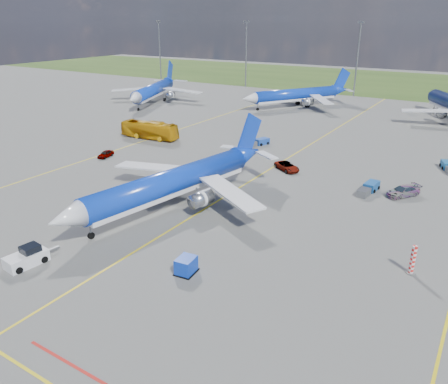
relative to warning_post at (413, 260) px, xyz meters
The scene contains 17 objects.
ground 27.24m from the warning_post, 162.90° to the right, with size 400.00×400.00×0.00m, color #565654.
grass_strip 144.37m from the warning_post, 100.38° to the left, with size 400.00×80.00×0.01m, color #2D4719.
taxiway_lines 32.52m from the warning_post, 142.66° to the left, with size 60.25×160.00×0.02m.
floodlight_masts 103.84m from the warning_post, 98.91° to the left, with size 202.20×0.50×22.70m.
warning_post is the anchor object (origin of this frame).
bg_jet_nw 102.14m from the warning_post, 144.58° to the left, with size 30.11×39.51×10.35m, color #0C33B4, non-canonical shape.
bg_jet_nnw 87.15m from the warning_post, 120.75° to the left, with size 28.28×37.11×9.72m, color #0C33B4, non-canonical shape.
main_airliner 30.18m from the warning_post, behind, with size 28.48×37.37×9.79m, color #0C33B4, non-canonical shape.
pushback_tug 38.43m from the warning_post, 150.57° to the right, with size 2.58×5.76×1.92m.
uld_container 22.12m from the warning_post, 148.29° to the right, with size 1.62×2.03×1.62m, color #0C33B2.
apron_bus 62.09m from the warning_post, 155.05° to the left, with size 2.97×12.70×3.54m, color #D1920C.
service_car_a 55.50m from the warning_post, 167.77° to the left, with size 1.44×3.57×1.22m, color #999999.
service_car_b 32.30m from the warning_post, 136.31° to the left, with size 2.30×4.99×1.39m, color #999999.
service_car_c 21.21m from the warning_post, 103.17° to the left, with size 2.11×5.18×1.50m, color #999999.
baggage_tug_w 21.79m from the warning_post, 115.37° to the left, with size 2.00×5.52×1.21m.
baggage_tug_c 48.14m from the warning_post, 135.96° to the left, with size 3.30×5.55×1.21m.
baggage_tug_e 36.54m from the warning_post, 91.26° to the left, with size 3.08×5.44×1.18m.
Camera 1 is at (29.98, -33.10, 23.32)m, focal length 35.00 mm.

